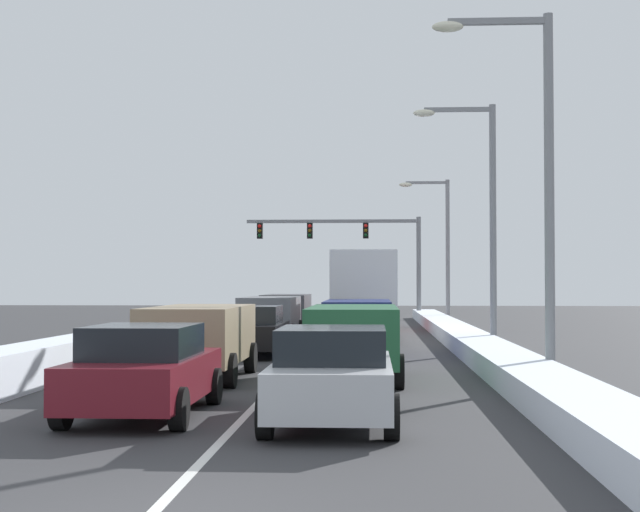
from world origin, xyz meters
name	(u,v)px	position (x,y,z in m)	size (l,w,h in m)	color
ground_plane	(302,357)	(0.00, 19.29, 0.00)	(125.39, 125.39, 0.00)	#333335
lane_stripe_between_right_lane_and_center_lane	(312,346)	(0.00, 24.11, 0.00)	(0.14, 53.05, 0.01)	silver
snow_bank_right_shoulder	(465,339)	(5.30, 24.11, 0.27)	(1.37, 53.05, 0.54)	silver
snow_bank_left_shoulder	(162,333)	(-5.30, 24.11, 0.43)	(1.22, 53.05, 0.85)	silver
sedan_silver_right_lane_nearest	(333,375)	(1.48, 6.06, 0.76)	(2.00, 4.50, 1.51)	#B7BABF
suv_green_right_lane_second	(353,336)	(1.67, 12.54, 1.02)	(2.16, 4.90, 1.67)	#1E5633
suv_navy_right_lane_third	(358,322)	(1.66, 19.68, 1.02)	(2.16, 4.90, 1.67)	navy
box_truck_right_lane_fourth	(364,291)	(1.79, 27.16, 1.90)	(2.53, 7.20, 3.36)	silver
suv_red_right_lane_fifth	(367,308)	(1.85, 35.38, 1.02)	(2.16, 4.90, 1.67)	maroon
sedan_maroon_center_lane_nearest	(145,370)	(-1.67, 6.72, 0.76)	(2.00, 4.50, 1.51)	maroon
suv_tan_center_lane_second	(199,335)	(-1.85, 12.60, 1.02)	(2.16, 4.90, 1.67)	#937F60
sedan_black_center_lane_third	(253,330)	(-1.51, 19.61, 0.76)	(2.00, 4.50, 1.51)	black
suv_gray_center_lane_fourth	(270,314)	(-1.77, 26.76, 1.02)	(2.16, 4.90, 1.67)	slate
suv_charcoal_center_lane_fifth	(287,309)	(-1.81, 33.93, 1.02)	(2.16, 4.90, 1.67)	#38383D
traffic_light_gantry	(357,241)	(1.18, 48.21, 4.72)	(10.60, 0.47, 6.20)	slate
street_lamp_right_near	(532,162)	(5.61, 12.06, 4.87)	(2.66, 0.36, 8.13)	gray
street_lamp_right_mid	(481,203)	(5.61, 21.70, 4.78)	(2.66, 0.36, 7.96)	gray
street_lamp_right_far	(440,237)	(5.69, 40.99, 4.62)	(2.66, 0.36, 7.65)	gray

